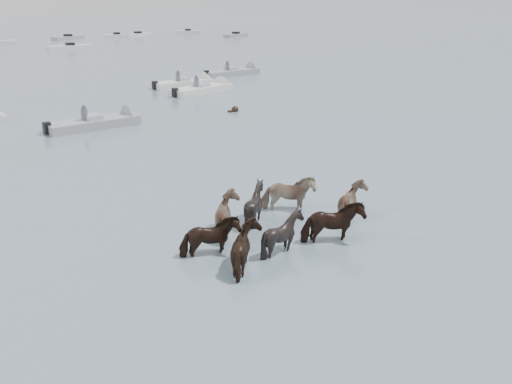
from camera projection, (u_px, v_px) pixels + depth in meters
ground at (330, 255)px, 15.38m from camera, size 400.00×400.00×0.00m
pony_herd at (276, 221)px, 16.48m from camera, size 6.95×4.28×1.51m
swimming_pony at (234, 110)px, 34.36m from camera, size 0.72×0.44×0.44m
motorboat_b at (106, 122)px, 30.52m from camera, size 5.55×1.75×1.92m
motorboat_c at (191, 83)px, 44.01m from camera, size 5.47×1.63×1.92m
motorboat_d at (209, 88)px, 41.48m from camera, size 5.84×2.80×1.92m
motorboat_e at (238, 72)px, 50.39m from camera, size 6.10×1.92×1.92m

